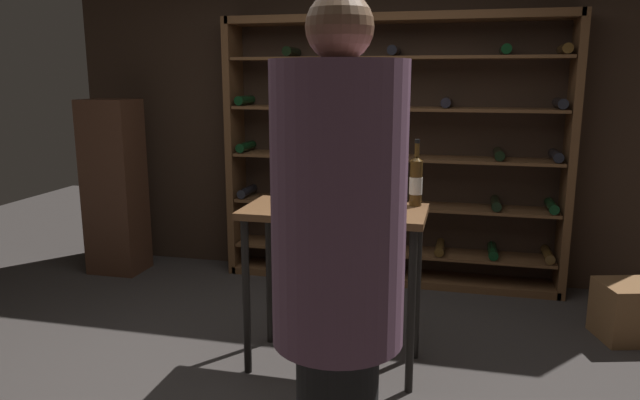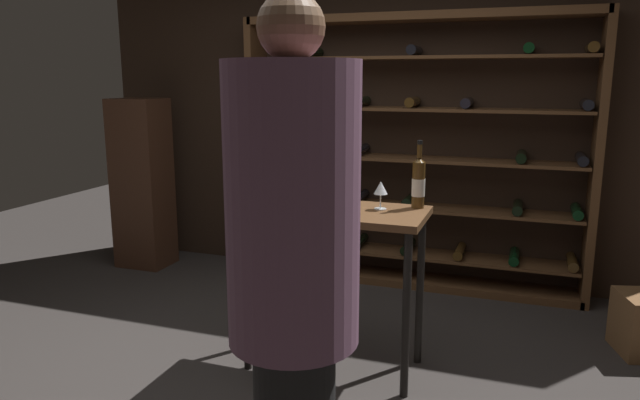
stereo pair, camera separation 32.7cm
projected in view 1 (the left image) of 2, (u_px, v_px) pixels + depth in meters
The scene contains 10 objects.
ground_plane at pixel (294, 389), 3.21m from camera, with size 10.18×10.18×0.00m, color #383330.
back_wall at pixel (362, 98), 4.89m from camera, with size 5.09×0.10×3.00m, color #332319.
wine_rack at pixel (392, 155), 4.72m from camera, with size 2.74×0.32×2.15m.
tasting_table at pixel (334, 232), 3.32m from camera, with size 1.02×0.51×0.95m.
person_host_in_suit at pixel (338, 271), 1.88m from camera, with size 0.43×0.43×1.92m.
wine_crate at pixel (637, 311), 3.80m from camera, with size 0.48×0.34×0.37m, color brown.
display_cabinet at pixel (115, 187), 5.04m from camera, with size 0.44×0.36×1.49m, color #4C2D1E.
wine_bottle_amber_reserve at pixel (416, 181), 3.33m from camera, with size 0.07×0.07×0.38m.
wine_bottle_gold_foil at pixel (340, 188), 3.23m from camera, with size 0.08×0.08×0.34m.
wine_glass_stemmed_center at pixel (380, 188), 3.28m from camera, with size 0.08×0.08×0.16m.
Camera 1 is at (0.83, -2.82, 1.68)m, focal length 32.94 mm.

